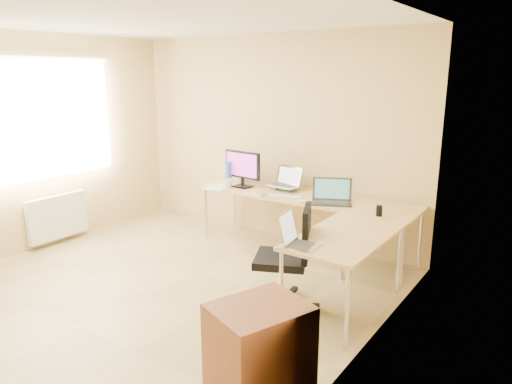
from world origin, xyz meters
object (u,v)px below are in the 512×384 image
Objects in this scene: cabinet at (259,363)px; monitor at (243,169)px; desk_return at (344,272)px; laptop_center at (284,177)px; desk_fan at (238,170)px; mug at (228,184)px; water_bottle at (228,174)px; keyboard at (284,197)px; office_chair at (281,257)px; desk_main at (304,225)px; laptop_black at (332,191)px; laptop_return at (300,233)px.

monitor is at bearing 148.79° from cabinet.
laptop_center reaches higher than desk_return.
monitor is 1.90× the size of desk_fan.
monitor is 1.47× the size of laptop_center.
laptop_center is at bearing 23.90° from mug.
water_bottle reaches higher than cabinet.
mug reaches higher than keyboard.
cabinet is at bearing -79.91° from keyboard.
desk_return is 1.31× the size of office_chair.
monitor reaches higher than keyboard.
water_bottle reaches higher than desk_main.
monitor is 0.21m from water_bottle.
laptop_center is at bearing 137.23° from laptop_black.
laptop_center is 0.72m from mug.
water_bottle is at bearing 126.91° from mug.
desk_main is at bearing 7.01° from water_bottle.
desk_return is 1.58m from cabinet.
laptop_center is at bearing 140.46° from desk_return.
laptop_return is (0.38, -1.36, -0.02)m from laptop_black.
desk_return is 11.56× the size of mug.
laptop_return is at bearing -72.05° from keyboard.
laptop_center is at bearing 95.77° from office_chair.
mug is at bearing -68.19° from desk_fan.
cabinet reaches higher than desk_return.
office_chair is at bearing -69.72° from desk_main.
office_chair is (1.33, -1.22, -0.46)m from monitor.
keyboard is 2.71m from cabinet.
mug is 0.33× the size of laptop_return.
desk_main is 23.56× the size of mug.
monitor is at bearing 41.83° from laptop_return.
keyboard is 0.82m from mug.
mug is 0.14m from water_bottle.
office_chair is at bearing 48.96° from laptop_return.
monitor is 0.54m from laptop_center.
laptop_center is 1.16× the size of water_bottle.
water_bottle reaches higher than mug.
laptop_center reaches higher than keyboard.
keyboard reaches higher than desk_main.
cabinet is (2.25, -2.78, -0.51)m from desk_fan.
water_bottle is 0.91× the size of laptop_return.
laptop_return reaches higher than desk_return.
desk_fan is (-0.09, 0.33, -0.02)m from water_bottle.
laptop_black is 1.42m from laptop_return.
laptop_black reaches higher than keyboard.
mug is at bearing -53.09° from water_bottle.
desk_main is 7.29× the size of laptop_center.
laptop_center is 0.37× the size of office_chair.
desk_fan is at bearing 41.22° from laptop_return.
desk_return is 4.15× the size of water_bottle.
desk_return is 3.58× the size of laptop_center.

